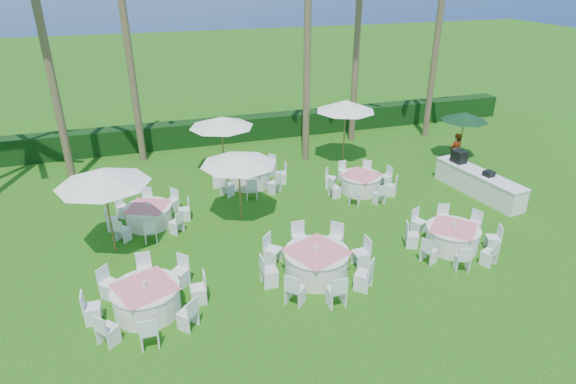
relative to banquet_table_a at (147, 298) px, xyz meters
name	(u,v)px	position (x,y,z in m)	size (l,w,h in m)	color
ground	(288,263)	(4.29, 1.04, -0.42)	(120.00, 120.00, 0.00)	#1B550E
hedge	(218,131)	(4.29, 13.04, 0.18)	(34.00, 1.00, 1.20)	black
ocean	(142,9)	(4.29, 103.04, -0.42)	(260.00, 260.00, 0.00)	#062045
banquet_table_a	(147,298)	(0.00, 0.00, 0.00)	(3.15, 3.15, 0.96)	white
banquet_table_b	(316,263)	(4.89, 0.17, 0.03)	(3.38, 3.38, 1.02)	white
banquet_table_c	(452,237)	(9.67, 0.27, -0.02)	(2.93, 2.93, 0.92)	white
banquet_table_d	(149,215)	(0.33, 4.92, -0.04)	(2.88, 2.88, 0.88)	white
banquet_table_e	(250,176)	(4.56, 7.19, -0.01)	(3.13, 3.13, 0.95)	white
banquet_table_f	(361,183)	(8.73, 5.16, -0.03)	(2.92, 2.92, 0.89)	white
umbrella_a	(102,177)	(-0.85, 3.41, 2.22)	(2.85, 2.85, 2.90)	brown
umbrella_b	(238,158)	(3.55, 4.37, 1.94)	(2.70, 2.70, 2.59)	brown
umbrella_c	(221,122)	(3.79, 8.83, 1.93)	(2.80, 2.80, 2.58)	brown
umbrella_d	(346,106)	(9.45, 8.55, 2.25)	(2.74, 2.74, 2.92)	brown
umbrella_green	(465,117)	(14.77, 7.00, 1.69)	(2.15, 2.15, 2.32)	brown
buffet_table	(478,182)	(13.12, 3.50, 0.09)	(1.45, 4.20, 1.46)	white
staff_person	(455,152)	(13.66, 5.88, 0.47)	(0.65, 0.42, 1.77)	gray
palm_a	(45,47)	(-2.60, 9.83, 5.21)	(4.36, 4.27, 10.31)	brown
palm_b	(127,41)	(0.40, 11.51, 5.08)	(4.23, 4.38, 10.05)	brown
palm_c	(308,7)	(7.83, 9.31, 6.43)	(4.41, 4.04, 12.72)	brown
palm_d	(357,40)	(11.05, 11.09, 4.70)	(4.38, 4.23, 9.32)	brown
palm_e	(437,38)	(15.21, 10.58, 4.69)	(4.35, 4.28, 9.29)	brown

